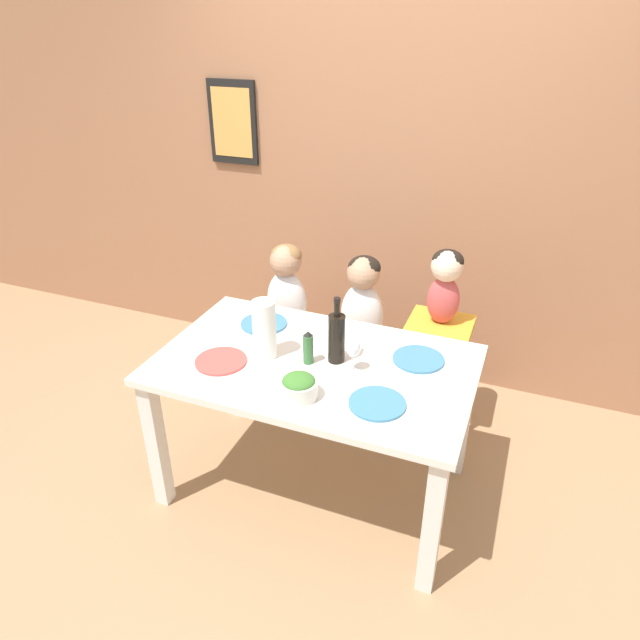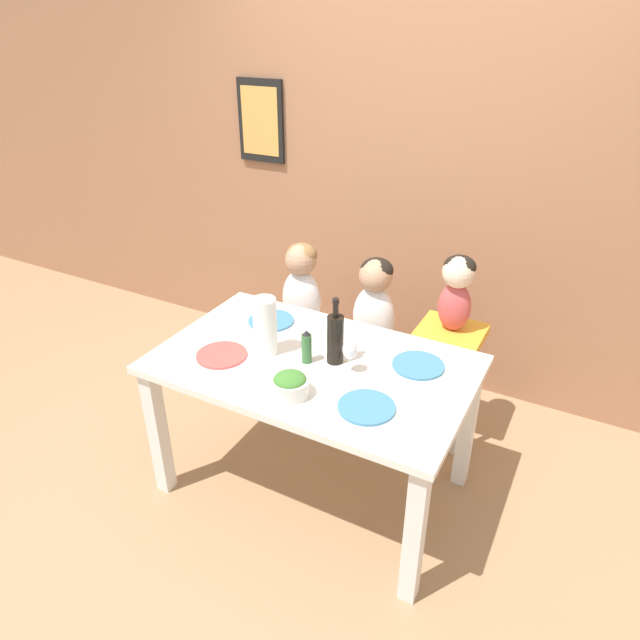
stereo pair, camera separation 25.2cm
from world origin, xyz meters
name	(u,v)px [view 1 (the left image)]	position (x,y,z in m)	size (l,w,h in m)	color
ground_plane	(315,483)	(0.00, 0.00, 0.00)	(14.00, 14.00, 0.00)	#9E7A56
wall_back	(396,163)	(0.00, 1.25, 1.35)	(10.00, 0.09, 2.70)	#9E6B4C
dining_table	(315,381)	(0.00, 0.00, 0.63)	(1.41, 0.86, 0.74)	white
chair_far_left	(288,340)	(-0.45, 0.68, 0.38)	(0.39, 0.36, 0.46)	silver
chair_far_center	(360,355)	(0.01, 0.68, 0.38)	(0.39, 0.36, 0.46)	silver
chair_right_highchair	(438,348)	(0.44, 0.68, 0.53)	(0.33, 0.31, 0.68)	silver
person_child_left	(286,285)	(-0.45, 0.68, 0.75)	(0.24, 0.19, 0.53)	silver
person_child_center	(363,298)	(0.01, 0.68, 0.75)	(0.24, 0.19, 0.53)	silver
person_baby_right	(446,279)	(0.44, 0.68, 0.93)	(0.17, 0.17, 0.40)	#C64C4C
wine_bottle	(337,337)	(0.09, 0.05, 0.86)	(0.08, 0.08, 0.31)	black
paper_towel_roll	(264,329)	(-0.23, -0.03, 0.87)	(0.11, 0.11, 0.27)	white
wine_glass_near	(353,349)	(0.18, 0.00, 0.85)	(0.06, 0.06, 0.16)	white
salad_bowl_large	(299,386)	(0.04, -0.26, 0.79)	(0.16, 0.16, 0.10)	silver
dinner_plate_front_left	(221,361)	(-0.39, -0.16, 0.74)	(0.23, 0.23, 0.01)	#D14C47
dinner_plate_back_left	(264,323)	(-0.37, 0.22, 0.74)	(0.23, 0.23, 0.01)	teal
dinner_plate_back_right	(418,359)	(0.43, 0.18, 0.74)	(0.23, 0.23, 0.01)	teal
dinner_plate_front_right	(377,403)	(0.35, -0.20, 0.74)	(0.23, 0.23, 0.01)	teal
condiment_bottle_hot_sauce	(308,348)	(-0.02, -0.02, 0.82)	(0.05, 0.05, 0.16)	#336633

